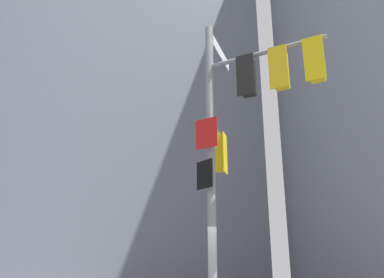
{
  "coord_description": "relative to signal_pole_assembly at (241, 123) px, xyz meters",
  "views": [
    {
      "loc": [
        -2.91,
        -9.51,
        1.41
      ],
      "look_at": [
        -0.4,
        0.42,
        4.86
      ],
      "focal_mm": 37.64,
      "sensor_mm": 36.0,
      "label": 1
    }
  ],
  "objects": [
    {
      "name": "building_mid_block",
      "position": [
        -1.93,
        22.01,
        10.42
      ],
      "size": [
        17.46,
        17.46,
        31.04
      ],
      "primitive_type": "cube",
      "color": "slate",
      "rests_on": "ground"
    },
    {
      "name": "signal_pole_assembly",
      "position": [
        0.0,
        0.0,
        0.0
      ],
      "size": [
        2.74,
        3.77,
        8.13
      ],
      "color": "gray",
      "rests_on": "ground"
    }
  ]
}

